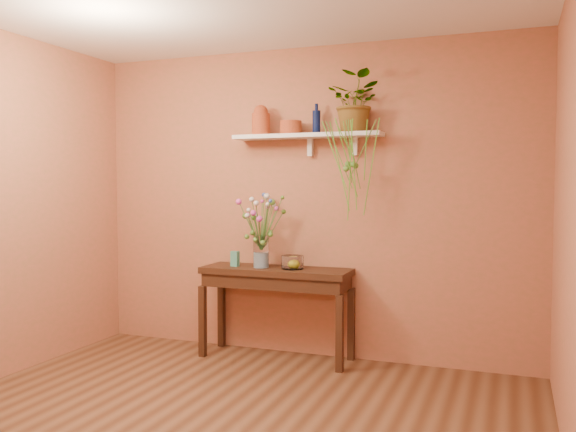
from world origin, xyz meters
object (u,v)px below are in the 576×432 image
at_px(bouquet, 259,216).
at_px(glass_bowl, 292,263).
at_px(glass_vase, 261,254).
at_px(blue_bottle, 316,122).
at_px(sideboard, 276,281).
at_px(terracotta_jug, 261,121).
at_px(spider_plant, 356,103).

relative_size(bouquet, glass_bowl, 2.62).
xyz_separation_m(glass_vase, bouquet, (-0.01, -0.01, 0.33)).
bearing_deg(blue_bottle, glass_bowl, -140.62).
xyz_separation_m(bouquet, glass_bowl, (0.29, 0.03, -0.40)).
height_order(sideboard, glass_vase, glass_vase).
xyz_separation_m(terracotta_jug, spider_plant, (0.85, 0.01, 0.12)).
relative_size(terracotta_jug, blue_bottle, 1.03).
xyz_separation_m(blue_bottle, bouquet, (-0.46, -0.17, -0.81)).
distance_m(glass_vase, glass_bowl, 0.29).
bearing_deg(sideboard, bouquet, -163.50).
relative_size(glass_vase, bouquet, 0.56).
relative_size(sideboard, glass_bowl, 6.86).
xyz_separation_m(blue_bottle, glass_bowl, (-0.17, -0.14, -1.20)).
distance_m(spider_plant, glass_vase, 1.51).
distance_m(blue_bottle, spider_plant, 0.38).
xyz_separation_m(terracotta_jug, bouquet, (0.03, -0.12, -0.83)).
distance_m(glass_vase, bouquet, 0.33).
xyz_separation_m(sideboard, blue_bottle, (0.32, 0.13, 1.37)).
bearing_deg(bouquet, sideboard, 16.50).
bearing_deg(spider_plant, blue_bottle, 174.60).
height_order(blue_bottle, bouquet, blue_bottle).
bearing_deg(spider_plant, glass_bowl, -168.85).
distance_m(blue_bottle, glass_bowl, 1.22).
bearing_deg(sideboard, glass_vase, -166.93).
distance_m(spider_plant, glass_bowl, 1.44).
bearing_deg(sideboard, spider_plant, 7.96).
bearing_deg(spider_plant, glass_vase, -171.23).
bearing_deg(glass_bowl, blue_bottle, 39.38).
xyz_separation_m(blue_bottle, glass_vase, (-0.45, -0.16, -1.13)).
bearing_deg(spider_plant, terracotta_jug, -179.06).
height_order(terracotta_jug, spider_plant, spider_plant).
bearing_deg(terracotta_jug, sideboard, -24.82).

